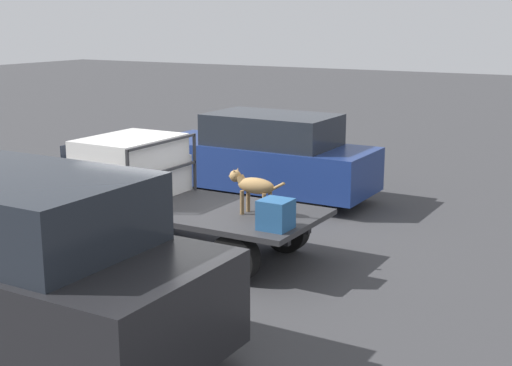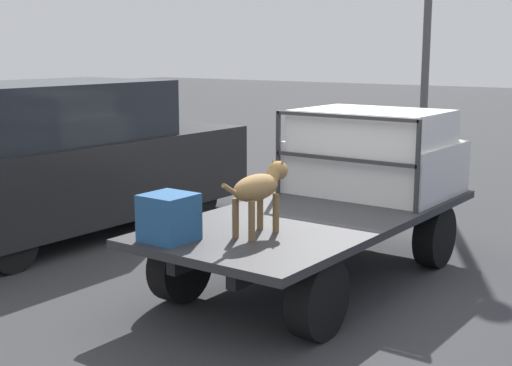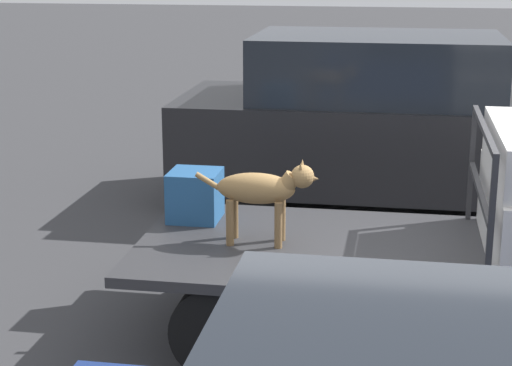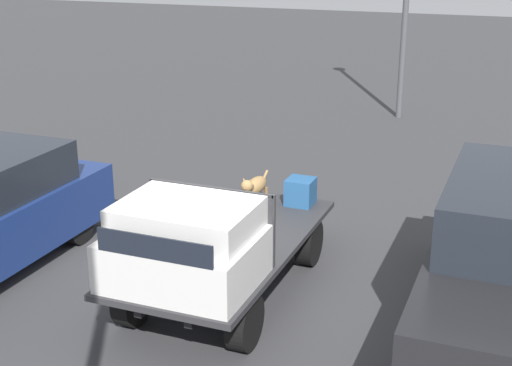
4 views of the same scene
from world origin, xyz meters
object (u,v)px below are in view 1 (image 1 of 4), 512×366
at_px(cargo_crate, 276,214).
at_px(dog, 252,186).
at_px(parked_pickup_far, 5,264).
at_px(flatbed_truck, 192,217).
at_px(parked_sedan, 265,156).

bearing_deg(cargo_crate, dog, -37.20).
relative_size(dog, cargo_crate, 2.30).
bearing_deg(parked_pickup_far, dog, -93.26).
distance_m(flatbed_truck, cargo_crate, 1.84).
relative_size(cargo_crate, parked_pickup_far, 0.08).
bearing_deg(parked_sedan, cargo_crate, 121.60).
height_order(dog, parked_sedan, parked_sedan).
xyz_separation_m(flatbed_truck, cargo_crate, (-1.73, 0.47, 0.40)).
bearing_deg(cargo_crate, flatbed_truck, -15.05).
xyz_separation_m(flatbed_truck, parked_sedan, (0.74, -3.64, 0.30)).
xyz_separation_m(dog, cargo_crate, (-0.66, 0.50, -0.22)).
bearing_deg(parked_pickup_far, cargo_crate, -105.32).
relative_size(flatbed_truck, dog, 4.29).
distance_m(flatbed_truck, parked_sedan, 3.72).
bearing_deg(parked_sedan, parked_pickup_far, 97.59).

